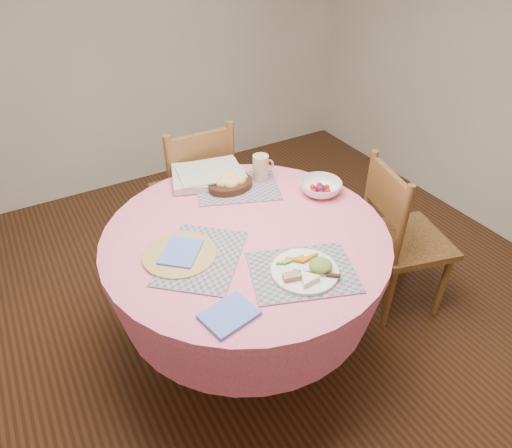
# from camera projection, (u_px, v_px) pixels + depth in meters

# --- Properties ---
(ground) EXTENTS (4.00, 4.00, 0.00)m
(ground) POSITION_uv_depth(u_px,v_px,m) (248.00, 347.00, 2.40)
(ground) COLOR #331C0F
(ground) RESTS_ON ground
(dining_table) EXTENTS (1.24, 1.24, 0.75)m
(dining_table) POSITION_uv_depth(u_px,v_px,m) (246.00, 267.00, 2.07)
(dining_table) COLOR pink
(dining_table) RESTS_ON ground
(chair_right) EXTENTS (0.49, 0.50, 0.90)m
(chair_right) POSITION_uv_depth(u_px,v_px,m) (400.00, 236.00, 2.41)
(chair_right) COLOR brown
(chair_right) RESTS_ON ground
(chair_back) EXTENTS (0.45, 0.43, 0.95)m
(chair_back) POSITION_uv_depth(u_px,v_px,m) (196.00, 191.00, 2.73)
(chair_back) COLOR brown
(chair_back) RESTS_ON ground
(placemat_front) EXTENTS (0.48, 0.42, 0.01)m
(placemat_front) POSITION_uv_depth(u_px,v_px,m) (303.00, 272.00, 1.75)
(placemat_front) COLOR #167C65
(placemat_front) RESTS_ON dining_table
(placemat_left) EXTENTS (0.49, 0.50, 0.01)m
(placemat_left) POSITION_uv_depth(u_px,v_px,m) (201.00, 257.00, 1.82)
(placemat_left) COLOR #167C65
(placemat_left) RESTS_ON dining_table
(placemat_back) EXTENTS (0.48, 0.42, 0.01)m
(placemat_back) POSITION_uv_depth(u_px,v_px,m) (238.00, 187.00, 2.26)
(placemat_back) COLOR #167C65
(placemat_back) RESTS_ON dining_table
(wicker_trivet) EXTENTS (0.30, 0.30, 0.01)m
(wicker_trivet) POSITION_uv_depth(u_px,v_px,m) (180.00, 254.00, 1.83)
(wicker_trivet) COLOR olive
(wicker_trivet) RESTS_ON dining_table
(napkin_near) EXTENTS (0.20, 0.17, 0.01)m
(napkin_near) POSITION_uv_depth(u_px,v_px,m) (229.00, 315.00, 1.57)
(napkin_near) COLOR #5477D9
(napkin_near) RESTS_ON dining_table
(napkin_far) EXTENTS (0.22, 0.23, 0.01)m
(napkin_far) POSITION_uv_depth(u_px,v_px,m) (181.00, 252.00, 1.83)
(napkin_far) COLOR #5477D9
(napkin_far) RESTS_ON placemat_left
(dinner_plate) EXTENTS (0.26, 0.26, 0.05)m
(dinner_plate) POSITION_uv_depth(u_px,v_px,m) (307.00, 270.00, 1.73)
(dinner_plate) COLOR white
(dinner_plate) RESTS_ON placemat_front
(bread_bowl) EXTENTS (0.23, 0.23, 0.08)m
(bread_bowl) POSITION_uv_depth(u_px,v_px,m) (230.00, 182.00, 2.23)
(bread_bowl) COLOR black
(bread_bowl) RESTS_ON placemat_back
(latte_mug) EXTENTS (0.12, 0.08, 0.13)m
(latte_mug) POSITION_uv_depth(u_px,v_px,m) (261.00, 168.00, 2.28)
(latte_mug) COLOR tan
(latte_mug) RESTS_ON placemat_back
(fruit_bowl) EXTENTS (0.27, 0.27, 0.06)m
(fruit_bowl) POSITION_uv_depth(u_px,v_px,m) (320.00, 188.00, 2.20)
(fruit_bowl) COLOR white
(fruit_bowl) RESTS_ON dining_table
(newspaper_stack) EXTENTS (0.41, 0.37, 0.04)m
(newspaper_stack) POSITION_uv_depth(u_px,v_px,m) (207.00, 175.00, 2.31)
(newspaper_stack) COLOR silver
(newspaper_stack) RESTS_ON dining_table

